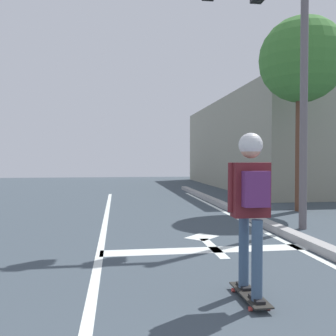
# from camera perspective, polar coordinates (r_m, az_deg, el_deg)

# --- Properties ---
(lane_line_center) EXTENTS (0.12, 20.00, 0.01)m
(lane_line_center) POSITION_cam_1_polar(r_m,az_deg,el_deg) (5.83, -10.49, -13.31)
(lane_line_center) COLOR white
(lane_line_center) RESTS_ON ground
(lane_line_curbside) EXTENTS (0.12, 20.00, 0.01)m
(lane_line_curbside) POSITION_cam_1_polar(r_m,az_deg,el_deg) (6.53, 19.78, -11.75)
(lane_line_curbside) COLOR white
(lane_line_curbside) RESTS_ON ground
(stop_bar) EXTENTS (3.38, 0.40, 0.01)m
(stop_bar) POSITION_cam_1_polar(r_m,az_deg,el_deg) (6.22, 5.74, -12.35)
(stop_bar) COLOR white
(stop_bar) RESTS_ON ground
(lane_arrow_stem) EXTENTS (0.16, 1.40, 0.01)m
(lane_arrow_stem) POSITION_cam_1_polar(r_m,az_deg,el_deg) (6.39, 6.95, -11.97)
(lane_arrow_stem) COLOR white
(lane_arrow_stem) RESTS_ON ground
(lane_arrow_head) EXTENTS (0.71, 0.71, 0.01)m
(lane_arrow_head) POSITION_cam_1_polar(r_m,az_deg,el_deg) (7.19, 5.19, -10.44)
(lane_arrow_head) COLOR white
(lane_arrow_head) RESTS_ON ground
(curb_strip) EXTENTS (0.24, 24.00, 0.14)m
(curb_strip) POSITION_cam_1_polar(r_m,az_deg,el_deg) (6.63, 21.74, -10.97)
(curb_strip) COLOR #9F9E9C
(curb_strip) RESTS_ON ground
(skateboard) EXTENTS (0.22, 0.77, 0.07)m
(skateboard) POSITION_cam_1_polar(r_m,az_deg,el_deg) (4.21, 12.38, -18.37)
(skateboard) COLOR black
(skateboard) RESTS_ON ground
(skater) EXTENTS (0.47, 0.62, 1.68)m
(skater) POSITION_cam_1_polar(r_m,az_deg,el_deg) (3.96, 12.55, -3.60)
(skater) COLOR #3B5370
(skater) RESTS_ON skateboard
(traffic_signal_mast) EXTENTS (4.16, 0.34, 5.68)m
(traffic_signal_mast) POSITION_cam_1_polar(r_m,az_deg,el_deg) (8.29, 12.60, 20.04)
(traffic_signal_mast) COLOR #625B5F
(traffic_signal_mast) RESTS_ON ground
(roadside_tree) EXTENTS (2.38, 2.38, 5.44)m
(roadside_tree) POSITION_cam_1_polar(r_m,az_deg,el_deg) (11.46, 19.77, 15.01)
(roadside_tree) COLOR brown
(roadside_tree) RESTS_ON ground
(building_block) EXTENTS (8.73, 13.95, 4.44)m
(building_block) POSITION_cam_1_polar(r_m,az_deg,el_deg) (21.06, 18.93, 3.40)
(building_block) COLOR gray
(building_block) RESTS_ON ground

